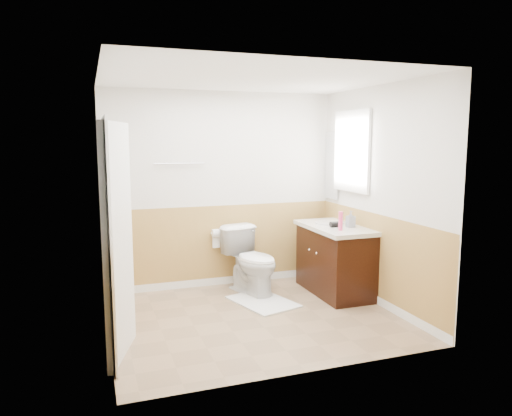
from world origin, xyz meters
name	(u,v)px	position (x,y,z in m)	size (l,w,h in m)	color
floor	(255,318)	(0.00, 0.00, 0.00)	(3.00, 3.00, 0.00)	#8C7051
ceiling	(255,78)	(0.00, 0.00, 2.50)	(3.00, 3.00, 0.00)	white
wall_back	(222,190)	(0.00, 1.30, 1.25)	(3.00, 3.00, 0.00)	silver
wall_front	(309,222)	(0.00, -1.30, 1.25)	(3.00, 3.00, 0.00)	silver
wall_left	(103,209)	(-1.50, 0.00, 1.25)	(3.00, 3.00, 0.00)	silver
wall_right	(379,197)	(1.50, 0.00, 1.25)	(3.00, 3.00, 0.00)	silver
wainscot_back	(223,247)	(0.00, 1.29, 0.50)	(3.00, 3.00, 0.00)	tan
wainscot_front	(307,313)	(0.00, -1.29, 0.50)	(3.00, 3.00, 0.00)	tan
wainscot_left	(108,286)	(-1.49, 0.00, 0.50)	(2.60, 2.60, 0.00)	tan
wainscot_right	(376,261)	(1.49, 0.00, 0.50)	(2.60, 2.60, 0.00)	tan
toilet	(252,261)	(0.25, 0.82, 0.41)	(0.46, 0.80, 0.82)	white
bath_mat	(263,302)	(0.25, 0.42, 0.01)	(0.55, 0.80, 0.02)	silver
vanity_cabinet	(335,261)	(1.21, 0.48, 0.40)	(0.55, 1.10, 0.80)	black
vanity_knob_left	(317,253)	(0.91, 0.38, 0.55)	(0.03, 0.03, 0.03)	silver
vanity_knob_right	(309,250)	(0.91, 0.58, 0.55)	(0.03, 0.03, 0.03)	silver
countertop	(335,228)	(1.20, 0.48, 0.83)	(0.60, 1.15, 0.05)	silver
sink_basin	(330,223)	(1.21, 0.63, 0.86)	(0.36, 0.36, 0.02)	silver
faucet	(343,217)	(1.39, 0.63, 0.92)	(0.02, 0.02, 0.14)	silver
lotion_bottle	(341,221)	(1.11, 0.18, 0.96)	(0.05, 0.05, 0.22)	#EC3D79
soap_dispenser	(351,219)	(1.33, 0.33, 0.95)	(0.09, 0.09, 0.20)	gray
hair_dryer_body	(336,224)	(1.16, 0.39, 0.89)	(0.07, 0.07, 0.14)	black
hair_dryer_handle	(333,227)	(1.13, 0.40, 0.86)	(0.03, 0.03, 0.07)	black
mirror_panel	(332,165)	(1.48, 1.10, 1.55)	(0.02, 0.35, 0.90)	silver
window_frame	(352,151)	(1.47, 0.59, 1.75)	(0.04, 0.80, 1.00)	white
window_glass	(353,151)	(1.49, 0.59, 1.75)	(0.01, 0.70, 0.90)	white
door	(118,242)	(-1.40, -0.45, 1.02)	(0.05, 0.80, 2.04)	white
door_frame	(109,241)	(-1.48, -0.45, 1.03)	(0.02, 0.92, 2.10)	white
door_knob	(123,242)	(-1.34, -0.12, 0.95)	(0.06, 0.06, 0.06)	silver
towel_bar	(179,164)	(-0.55, 1.25, 1.60)	(0.02, 0.02, 0.62)	silver
tp_holder_bar	(216,233)	(-0.10, 1.23, 0.70)	(0.02, 0.02, 0.14)	silver
tp_roll	(216,233)	(-0.10, 1.23, 0.70)	(0.11, 0.11, 0.10)	white
tp_sheet	(216,242)	(-0.10, 1.23, 0.59)	(0.10, 0.01, 0.16)	white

